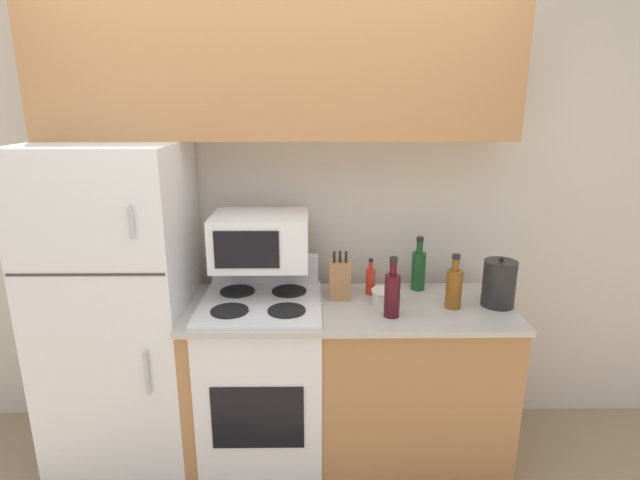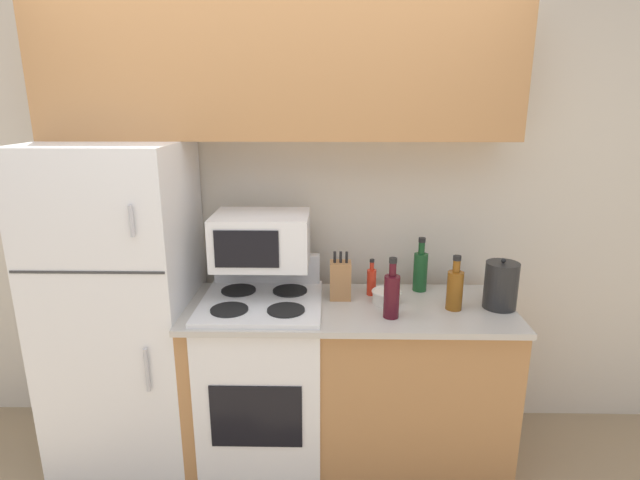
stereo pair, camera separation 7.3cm
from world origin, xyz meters
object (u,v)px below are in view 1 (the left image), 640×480
(microwave, at_px, (261,240))
(bottle_hot_sauce, at_px, (370,280))
(bottle_wine_green, at_px, (418,269))
(knife_block, at_px, (340,280))
(stove, at_px, (264,378))
(bowl, at_px, (386,295))
(refrigerator, at_px, (121,309))
(bottle_wine_red, at_px, (392,293))
(bottle_whiskey, at_px, (454,287))
(kettle, at_px, (499,283))

(microwave, distance_m, bottle_hot_sauce, 0.63)
(bottle_wine_green, bearing_deg, knife_block, -164.15)
(stove, xyz_separation_m, microwave, (-0.00, 0.10, 0.74))
(bottle_wine_green, bearing_deg, bowl, -138.47)
(refrigerator, height_order, bottle_hot_sauce, refrigerator)
(bottle_wine_red, bearing_deg, bottle_whiskey, 17.61)
(bottle_wine_red, bearing_deg, bottle_hot_sauce, 103.97)
(stove, relative_size, bottle_hot_sauce, 5.42)
(stove, relative_size, bottle_wine_red, 3.61)
(knife_block, xyz_separation_m, bottle_hot_sauce, (0.17, 0.06, -0.02))
(bottle_hot_sauce, bearing_deg, bowl, -57.26)
(knife_block, distance_m, bowl, 0.25)
(bottle_hot_sauce, bearing_deg, bottle_whiskey, -25.08)
(bowl, height_order, bottle_whiskey, bottle_whiskey)
(microwave, distance_m, kettle, 1.23)
(stove, bearing_deg, knife_block, 12.45)
(refrigerator, bearing_deg, knife_block, 1.78)
(bottle_wine_red, distance_m, bottle_hot_sauce, 0.30)
(refrigerator, relative_size, bottle_hot_sauce, 8.59)
(refrigerator, relative_size, knife_block, 6.57)
(bottle_wine_green, xyz_separation_m, kettle, (0.36, -0.23, 0.00))
(refrigerator, distance_m, knife_block, 1.16)
(microwave, bearing_deg, bowl, -5.62)
(bottle_wine_green, bearing_deg, kettle, -32.71)
(bottle_wine_red, distance_m, bottle_whiskey, 0.34)
(knife_block, relative_size, bottle_whiskey, 0.93)
(bottle_whiskey, relative_size, kettle, 1.07)
(kettle, bearing_deg, bottle_hot_sauce, 165.59)
(stove, xyz_separation_m, bottle_hot_sauce, (0.58, 0.15, 0.50))
(bottle_hot_sauce, bearing_deg, microwave, -175.53)
(bottle_wine_red, bearing_deg, refrigerator, 171.83)
(refrigerator, bearing_deg, bowl, -0.75)
(bottle_wine_red, bearing_deg, bowl, 90.66)
(refrigerator, bearing_deg, bottle_wine_red, -8.17)
(bottle_hot_sauce, bearing_deg, bottle_wine_green, 14.36)
(refrigerator, relative_size, bottle_wine_green, 5.73)
(bottle_hot_sauce, xyz_separation_m, kettle, (0.63, -0.16, 0.04))
(bowl, bearing_deg, bottle_wine_green, 41.53)
(bottle_wine_red, bearing_deg, kettle, 12.77)
(microwave, bearing_deg, bottle_wine_green, 7.69)
(stove, relative_size, microwave, 2.22)
(stove, xyz_separation_m, kettle, (1.21, -0.02, 0.54))
(microwave, bearing_deg, bottle_whiskey, -8.23)
(bowl, distance_m, bottle_whiskey, 0.35)
(bottle_hot_sauce, bearing_deg, refrigerator, -176.04)
(knife_block, xyz_separation_m, bottle_wine_green, (0.44, 0.12, 0.02))
(knife_block, distance_m, bottle_wine_red, 0.34)
(stove, distance_m, bottle_hot_sauce, 0.78)
(bottle_wine_green, distance_m, kettle, 0.43)
(refrigerator, height_order, bottle_wine_green, refrigerator)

